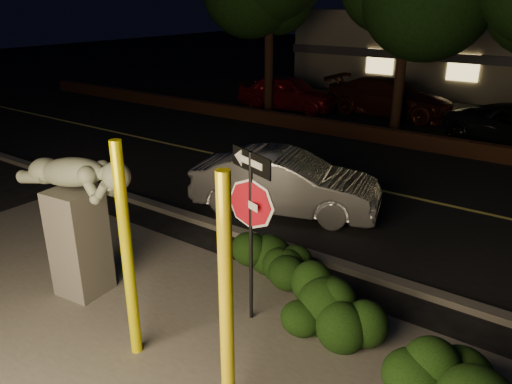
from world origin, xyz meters
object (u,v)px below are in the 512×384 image
(yellow_pole_right, at_px, (226,309))
(signpost, at_px, (251,205))
(sculpture, at_px, (76,209))
(silver_sedan, at_px, (285,183))
(parked_car_red, at_px, (288,92))
(yellow_pole_left, at_px, (127,255))
(parked_car_darkred, at_px, (390,97))

(yellow_pole_right, xyz_separation_m, signpost, (-0.96, 1.75, 0.35))
(sculpture, bearing_deg, signpost, 14.54)
(signpost, distance_m, silver_sedan, 4.35)
(signpost, bearing_deg, parked_car_red, 140.20)
(sculpture, relative_size, parked_car_red, 0.55)
(signpost, xyz_separation_m, sculpture, (-2.65, -0.99, -0.39))
(signpost, bearing_deg, sculpture, -139.31)
(yellow_pole_left, bearing_deg, yellow_pole_right, -6.87)
(signpost, xyz_separation_m, parked_car_red, (-7.65, 13.27, -1.14))
(parked_car_red, bearing_deg, sculpture, -168.06)
(signpost, bearing_deg, silver_sedan, 135.59)
(parked_car_darkred, bearing_deg, sculpture, -174.93)
(yellow_pole_right, bearing_deg, parked_car_darkred, 105.54)
(sculpture, bearing_deg, parked_car_red, 103.43)
(silver_sedan, bearing_deg, sculpture, 153.10)
(yellow_pole_right, bearing_deg, silver_sedan, 116.42)
(parked_car_red, relative_size, parked_car_darkred, 0.83)
(yellow_pole_left, height_order, parked_car_darkred, yellow_pole_left)
(yellow_pole_right, relative_size, parked_car_darkred, 0.58)
(signpost, bearing_deg, parked_car_darkred, 124.05)
(signpost, distance_m, parked_car_darkred, 15.12)
(signpost, relative_size, parked_car_red, 0.60)
(parked_car_red, bearing_deg, yellow_pole_right, -157.59)
(yellow_pole_left, distance_m, parked_car_red, 16.32)
(yellow_pole_right, height_order, parked_car_red, yellow_pole_right)
(yellow_pole_right, relative_size, parked_car_red, 0.70)
(yellow_pole_right, relative_size, silver_sedan, 0.73)
(yellow_pole_right, bearing_deg, sculpture, 168.01)
(yellow_pole_left, height_order, silver_sedan, yellow_pole_left)
(silver_sedan, bearing_deg, parked_car_darkred, -7.32)
(silver_sedan, bearing_deg, yellow_pole_left, 173.41)
(yellow_pole_right, distance_m, signpost, 2.03)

